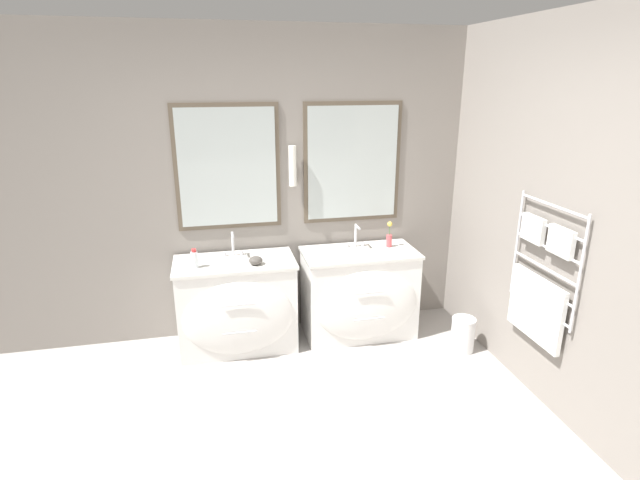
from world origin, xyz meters
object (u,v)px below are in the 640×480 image
object	(u,v)px
vanity_left	(237,305)
waste_bin	(463,334)
vanity_right	(360,294)
amenity_bowl	(256,260)
toiletry_bottle	(194,259)
flower_vase	(389,237)

from	to	relation	value
vanity_left	waste_bin	world-z (taller)	vanity_left
vanity_right	amenity_bowl	size ratio (longest dim) A/B	8.80
vanity_left	amenity_bowl	bearing A→B (deg)	-27.35
toiletry_bottle	flower_vase	distance (m)	1.66
vanity_right	toiletry_bottle	world-z (taller)	toiletry_bottle
vanity_left	waste_bin	bearing A→B (deg)	-14.09
vanity_left	flower_vase	world-z (taller)	flower_vase
waste_bin	vanity_left	bearing A→B (deg)	165.91
toiletry_bottle	flower_vase	xyz separation A→B (m)	(1.66, 0.15, 0.02)
vanity_left	amenity_bowl	xyz separation A→B (m)	(0.16, -0.08, 0.41)
toiletry_bottle	waste_bin	world-z (taller)	toiletry_bottle
vanity_right	flower_vase	xyz separation A→B (m)	(0.29, 0.10, 0.47)
amenity_bowl	flower_vase	distance (m)	1.20
waste_bin	toiletry_bottle	bearing A→B (deg)	169.20
vanity_left	waste_bin	size ratio (longest dim) A/B	3.33
flower_vase	vanity_left	bearing A→B (deg)	-175.85
flower_vase	amenity_bowl	bearing A→B (deg)	-171.27
vanity_right	flower_vase	distance (m)	0.56
toiletry_bottle	waste_bin	distance (m)	2.28
vanity_left	amenity_bowl	size ratio (longest dim) A/B	8.80
flower_vase	toiletry_bottle	bearing A→B (deg)	-174.86
toiletry_bottle	amenity_bowl	distance (m)	0.47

